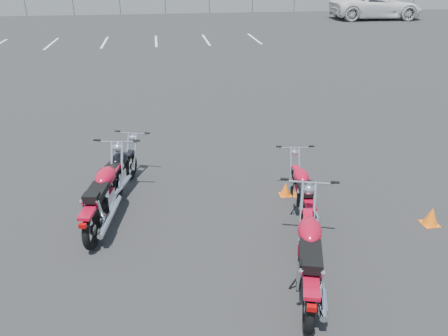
{
  "coord_description": "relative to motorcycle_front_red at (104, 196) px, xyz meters",
  "views": [
    {
      "loc": [
        -0.94,
        -7.05,
        4.33
      ],
      "look_at": [
        0.2,
        0.6,
        0.65
      ],
      "focal_mm": 35.0,
      "sensor_mm": 36.0,
      "label": 1
    }
  ],
  "objects": [
    {
      "name": "parking_line_stripes",
      "position": [
        -0.45,
        19.98,
        -0.53
      ],
      "size": [
        15.12,
        4.0,
        0.01
      ],
      "color": "silver",
      "rests_on": "ground"
    },
    {
      "name": "motorcycle_second_black",
      "position": [
        0.15,
        1.05,
        -0.08
      ],
      "size": [
        1.06,
        2.02,
        1.0
      ],
      "color": "black",
      "rests_on": "ground"
    },
    {
      "name": "motorcycle_rear_red",
      "position": [
        3.05,
        -2.25,
        0.01
      ],
      "size": [
        1.2,
        2.39,
        1.18
      ],
      "color": "black",
      "rests_on": "ground"
    },
    {
      "name": "chainlink_fence",
      "position": [
        2.05,
        34.98,
        0.37
      ],
      "size": [
        80.06,
        0.06,
        1.8
      ],
      "color": "slate",
      "rests_on": "ground"
    },
    {
      "name": "motorcycle_front_red",
      "position": [
        0.0,
        0.0,
        0.0
      ],
      "size": [
        0.96,
        2.37,
        1.16
      ],
      "color": "black",
      "rests_on": "ground"
    },
    {
      "name": "motorcycle_third_red",
      "position": [
        3.61,
        -0.22,
        -0.09
      ],
      "size": [
        0.77,
        1.99,
        0.98
      ],
      "color": "black",
      "rests_on": "ground"
    },
    {
      "name": "ground",
      "position": [
        2.05,
        -0.02,
        -0.53
      ],
      "size": [
        120.0,
        120.0,
        0.0
      ],
      "primitive_type": "plane",
      "color": "black",
      "rests_on": "ground"
    },
    {
      "name": "training_cone_near",
      "position": [
        3.5,
        0.47,
        -0.39
      ],
      "size": [
        0.23,
        0.23,
        0.27
      ],
      "color": "#FF650D",
      "rests_on": "ground"
    },
    {
      "name": "training_cone_far",
      "position": [
        5.8,
        -0.97,
        -0.36
      ],
      "size": [
        0.29,
        0.29,
        0.34
      ],
      "color": "#FF650D",
      "rests_on": "ground"
    }
  ]
}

